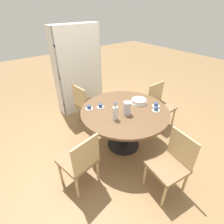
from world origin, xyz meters
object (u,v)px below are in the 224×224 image
Objects in this scene: bookshelf at (79,72)px; water_bottle at (115,113)px; chair_b at (86,103)px; chair_c at (80,160)px; coffee_pot at (127,108)px; cup_c at (100,106)px; cup_a at (156,105)px; cup_d at (89,108)px; cake_main at (139,101)px; chair_a at (160,104)px; cup_b at (156,109)px; chair_d at (171,163)px.

water_bottle is (-0.36, -1.71, -0.05)m from bookshelf.
water_bottle is (-0.13, -1.08, 0.38)m from chair_b.
chair_b and chair_c have the same top height.
coffee_pot is 2.00× the size of cup_c.
cup_a is 1.00× the size of cup_c.
water_bottle is (-0.22, 0.00, -0.00)m from coffee_pot.
water_bottle is at bearing -72.94° from cup_d.
cake_main is (0.39, 0.13, -0.08)m from coffee_pot.
chair_a and chair_b have the same top height.
coffee_pot is 0.91× the size of water_bottle.
cup_c is at bearing 135.46° from cup_b.
cup_b is (1.33, -0.07, 0.29)m from chair_c.
bookshelf reaches higher than cake_main.
water_bottle is at bearing 178.73° from coffee_pot.
chair_a is 1.12m from coffee_pot.
chair_c is (-1.95, -0.30, 0.00)m from chair_a.
chair_d is (0.88, -0.74, 0.00)m from chair_c.
bookshelf is 1.75m from water_bottle.
chair_d is 0.47× the size of bookshelf.
bookshelf is 6.84× the size of water_bottle.
cup_d is (-0.15, 0.48, -0.08)m from water_bottle.
chair_c reaches higher than cup_d.
chair_b is at bearing 116.91° from cake_main.
chair_d is 1.14m from cake_main.
coffee_pot is at bearing 167.30° from cup_a.
water_bottle is at bearing -178.69° from chair_c.
cup_c and cup_d have the same top height.
bookshelf is 15.02× the size of cup_d.
cup_d is (-1.41, 0.32, 0.29)m from chair_a.
cup_a is 0.90m from cup_c.
chair_a and chair_d have the same top height.
chair_b is 7.00× the size of cup_a.
water_bottle is (0.69, 0.15, 0.38)m from chair_c.
chair_c is 1.47m from cup_a.
water_bottle is at bearing -92.97° from cup_c.
bookshelf is at bearing 101.94° from cup_a.
cup_d is (-0.76, 0.35, -0.01)m from cake_main.
chair_b reaches higher than cake_main.
coffee_pot reaches higher than cup_b.
water_bottle reaches higher than chair_a.
chair_d is 0.98m from water_bottle.
cup_c is at bearing -164.26° from chair_d.
bookshelf is 15.02× the size of cup_a.
cup_b is (0.28, -1.92, -0.13)m from bookshelf.
water_bottle reaches higher than cup_a.
water_bottle is 0.69m from cup_b.
chair_d is at bearing -123.96° from cup_b.
chair_b is 1.42m from cup_b.
chair_c is 7.00× the size of cup_b.
chair_c is 3.14× the size of cake_main.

